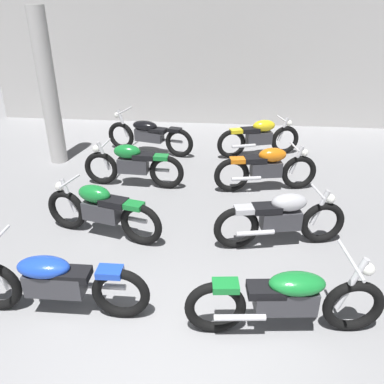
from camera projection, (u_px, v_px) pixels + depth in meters
The scene contains 10 objects.
back_wall at pixel (213, 58), 10.76m from camera, with size 12.56×0.24×3.60m, color #BCBAB7.
support_pillar at pixel (48, 89), 8.16m from camera, with size 0.36×0.36×3.20m, color #BCBAB7.
motorcycle_left_row_0 at pixel (54, 282), 4.44m from camera, with size 2.17×0.68×0.97m.
motorcycle_left_row_1 at pixel (101, 210), 5.92m from camera, with size 1.94×0.66×0.88m.
motorcycle_left_row_2 at pixel (133, 164), 7.51m from camera, with size 1.97×0.48×0.88m.
motorcycle_left_row_3 at pixel (149, 134), 9.13m from camera, with size 2.13×0.80×0.97m.
motorcycle_right_row_0 at pixel (287, 299), 4.19m from camera, with size 2.17×0.68×0.97m.
motorcycle_right_row_1 at pixel (281, 218), 5.69m from camera, with size 1.95×0.65×0.88m.
motorcycle_right_row_2 at pixel (267, 168), 7.35m from camera, with size 1.95×0.64×0.88m.
motorcycle_right_row_3 at pixel (259, 137), 8.96m from camera, with size 1.91×0.75×0.88m.
Camera 1 is at (0.56, -2.35, 3.35)m, focal length 36.73 mm.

